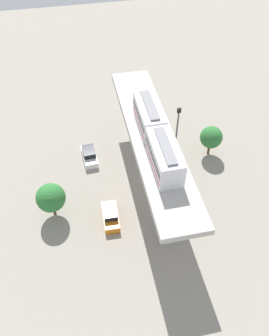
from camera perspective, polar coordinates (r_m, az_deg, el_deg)
name	(u,v)px	position (r m, az deg, el deg)	size (l,w,h in m)	color
ground_plane	(150,181)	(47.54, 2.52, -2.12)	(120.00, 120.00, 0.00)	gray
viaduct	(152,148)	(43.08, 2.79, 3.27)	(5.20, 28.00, 8.26)	#B7B2AA
train	(156,135)	(39.39, 3.58, 5.35)	(2.64, 13.55, 3.24)	silver
parked_car_orange	(111,216)	(43.15, -3.90, -7.72)	(1.93, 4.25, 1.76)	orange
parked_car_white	(89,155)	(50.23, -7.34, 2.06)	(2.06, 4.31, 1.76)	white
tree_near_viaduct	(51,198)	(42.73, -13.41, -4.73)	(3.50, 3.50, 4.96)	brown
tree_mid_lot	(211,137)	(50.26, 12.32, 4.88)	(3.14, 3.14, 4.65)	brown
signal_post	(176,140)	(44.75, 6.70, 4.59)	(0.44, 0.28, 10.86)	#4C4C51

